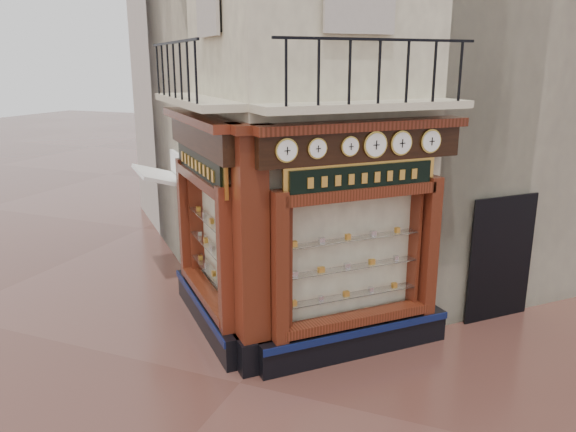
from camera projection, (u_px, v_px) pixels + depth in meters
The scene contains 17 objects.
ground at pixel (240, 383), 8.76m from camera, with size 80.00×80.00×0.00m, color #502D25.
main_building at pixel (356, 9), 12.69m from camera, with size 8.00×8.00×12.00m, color beige.
neighbour_left at pixel (294, 38), 15.92m from camera, with size 8.00×8.00×11.00m, color #BCAFA4.
neighbour_right at pixel (476, 35), 14.15m from camera, with size 8.00×8.00×11.00m, color #BCAFA4.
shopfront_left at pixel (206, 226), 10.15m from camera, with size 2.86×2.86×3.98m.
shopfront_right at pixel (357, 244), 9.14m from camera, with size 2.86×2.86×3.98m.
corner_pilaster at pixel (251, 255), 8.69m from camera, with size 0.85×0.85×3.98m.
balcony at pixel (275, 103), 8.98m from camera, with size 5.94×2.97×1.03m.
clock_a at pixel (286, 150), 8.03m from camera, with size 0.28×0.28×0.35m.
clock_b at pixel (317, 148), 8.22m from camera, with size 0.26×0.26×0.31m.
clock_c at pixel (350, 146), 8.42m from camera, with size 0.25×0.25×0.31m.
clock_d at pixel (375, 145), 8.59m from camera, with size 0.33×0.33×0.41m.
clock_e at pixel (401, 143), 8.77m from camera, with size 0.31×0.31×0.39m.
clock_f at pixel (431, 141), 8.98m from camera, with size 0.31×0.31×0.39m.
awning at pixel (167, 277), 13.10m from camera, with size 1.71×1.03×0.08m, color white, non-canonical shape.
signboard_left at pixel (200, 165), 9.82m from camera, with size 2.21×2.21×0.59m.
signboard_right at pixel (362, 177), 8.77m from camera, with size 1.95×1.95×0.52m.
Camera 1 is at (3.59, -6.92, 4.83)m, focal length 35.00 mm.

